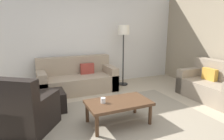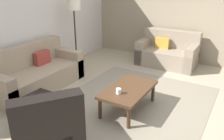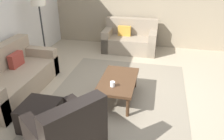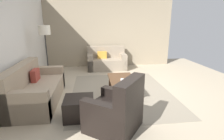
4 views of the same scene
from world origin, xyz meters
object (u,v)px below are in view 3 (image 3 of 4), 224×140
(ottoman, at_px, (40,115))
(lamp_standing, at_px, (39,7))
(couch_loveseat, at_px, (130,40))
(armchair_leather, at_px, (68,139))
(cup, at_px, (113,84))
(coffee_table, at_px, (118,82))
(couch_main, at_px, (10,78))

(ottoman, relative_size, lamp_standing, 0.33)
(couch_loveseat, bearing_deg, lamp_standing, 127.29)
(ottoman, xyz_separation_m, lamp_standing, (2.16, 1.03, 1.21))
(armchair_leather, relative_size, cup, 12.41)
(armchair_leather, bearing_deg, cup, -13.94)
(armchair_leather, xyz_separation_m, ottoman, (0.48, 0.67, -0.11))
(couch_loveseat, distance_m, ottoman, 3.71)
(coffee_table, xyz_separation_m, lamp_standing, (1.14, 2.06, 1.05))
(couch_loveseat, distance_m, lamp_standing, 2.63)
(ottoman, bearing_deg, cup, -52.14)
(coffee_table, distance_m, cup, 0.29)
(couch_loveseat, height_order, coffee_table, couch_loveseat)
(couch_main, bearing_deg, lamp_standing, -1.83)
(couch_loveseat, bearing_deg, couch_main, 145.27)
(coffee_table, height_order, lamp_standing, lamp_standing)
(couch_main, distance_m, armchair_leather, 2.17)
(coffee_table, bearing_deg, ottoman, 135.03)
(coffee_table, bearing_deg, lamp_standing, 61.11)
(ottoman, height_order, cup, cup)
(coffee_table, bearing_deg, couch_main, 95.92)
(couch_main, relative_size, ottoman, 3.52)
(ottoman, height_order, coffee_table, coffee_table)
(couch_loveseat, bearing_deg, cup, -177.69)
(couch_loveseat, xyz_separation_m, coffee_table, (-2.58, -0.16, 0.06))
(lamp_standing, bearing_deg, ottoman, -154.49)
(cup, height_order, lamp_standing, lamp_standing)
(armchair_leather, distance_m, lamp_standing, 3.34)
(couch_main, relative_size, coffee_table, 1.79)
(couch_main, height_order, coffee_table, couch_main)
(cup, bearing_deg, ottoman, 127.86)
(lamp_standing, bearing_deg, couch_loveseat, -52.71)
(couch_loveseat, relative_size, lamp_standing, 0.86)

